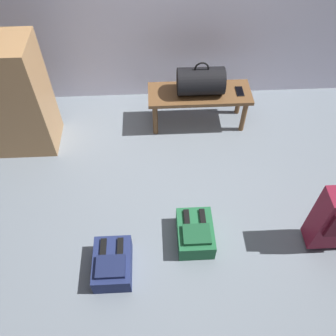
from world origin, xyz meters
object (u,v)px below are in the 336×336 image
(duffel_bag_black, at_px, (201,81))
(side_cabinet, at_px, (14,98))
(bench, at_px, (199,97))
(backpack_green, at_px, (195,233))
(backpack_navy, at_px, (113,264))
(cell_phone, at_px, (240,91))

(duffel_bag_black, xyz_separation_m, side_cabinet, (-1.68, -0.19, 0.02))
(bench, distance_m, duffel_bag_black, 0.19)
(bench, distance_m, backpack_green, 1.39)
(duffel_bag_black, bearing_deg, backpack_navy, -116.86)
(duffel_bag_black, distance_m, backpack_green, 1.43)
(cell_phone, xyz_separation_m, backpack_green, (-0.55, -1.35, -0.31))
(backpack_green, bearing_deg, duffel_bag_black, 83.27)
(backpack_green, bearing_deg, side_cabinet, 142.36)
(backpack_green, bearing_deg, cell_phone, 67.90)
(bench, bearing_deg, cell_phone, -1.52)
(backpack_green, relative_size, side_cabinet, 0.35)
(bench, bearing_deg, backpack_navy, -116.86)
(side_cabinet, bearing_deg, duffel_bag_black, 6.31)
(side_cabinet, bearing_deg, backpack_green, -37.64)
(side_cabinet, bearing_deg, cell_phone, 4.85)
(duffel_bag_black, relative_size, side_cabinet, 0.40)
(cell_phone, distance_m, backpack_navy, 2.00)
(duffel_bag_black, xyz_separation_m, backpack_green, (-0.16, -1.36, -0.43))
(backpack_navy, distance_m, side_cabinet, 1.71)
(backpack_navy, relative_size, side_cabinet, 0.35)
(bench, relative_size, cell_phone, 6.94)
(cell_phone, height_order, backpack_navy, cell_phone)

